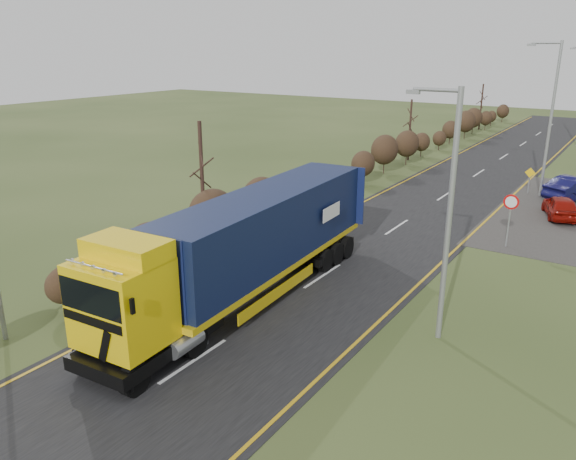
# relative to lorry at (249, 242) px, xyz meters

# --- Properties ---
(ground) EXTENTS (160.00, 160.00, 0.00)m
(ground) POSITION_rel_lorry_xyz_m (1.21, -0.50, -2.32)
(ground) COLOR #31411B
(ground) RESTS_ON ground
(road) EXTENTS (8.00, 120.00, 0.02)m
(road) POSITION_rel_lorry_xyz_m (1.21, 9.50, -2.31)
(road) COLOR black
(road) RESTS_ON ground
(layby) EXTENTS (6.00, 18.00, 0.02)m
(layby) POSITION_rel_lorry_xyz_m (7.71, 19.50, -2.31)
(layby) COLOR #33302D
(layby) RESTS_ON ground
(lane_markings) EXTENTS (7.52, 116.00, 0.01)m
(lane_markings) POSITION_rel_lorry_xyz_m (1.21, 9.20, -2.29)
(lane_markings) COLOR #BF9212
(lane_markings) RESTS_ON road
(hedgerow) EXTENTS (2.24, 102.04, 6.05)m
(hedgerow) POSITION_rel_lorry_xyz_m (-4.78, 7.40, -0.71)
(hedgerow) COLOR black
(hedgerow) RESTS_ON ground
(lorry) EXTENTS (3.11, 14.81, 4.10)m
(lorry) POSITION_rel_lorry_xyz_m (0.00, 0.00, 0.00)
(lorry) COLOR black
(lorry) RESTS_ON ground
(car_red_hatchback) EXTENTS (2.60, 4.03, 1.28)m
(car_red_hatchback) POSITION_rel_lorry_xyz_m (8.21, 18.23, -1.69)
(car_red_hatchback) COLOR maroon
(car_red_hatchback) RESTS_ON ground
(car_blue_sedan) EXTENTS (3.45, 4.74, 1.49)m
(car_blue_sedan) POSITION_rel_lorry_xyz_m (8.36, 23.02, -1.58)
(car_blue_sedan) COLOR black
(car_blue_sedan) RESTS_ON ground
(streetlight_near) EXTENTS (1.74, 0.18, 8.15)m
(streetlight_near) POSITION_rel_lorry_xyz_m (6.92, 1.10, 2.14)
(streetlight_near) COLOR gray
(streetlight_near) RESTS_ON ground
(streetlight_mid) EXTENTS (2.03, 0.19, 9.57)m
(streetlight_mid) POSITION_rel_lorry_xyz_m (6.26, 22.82, 2.96)
(streetlight_mid) COLOR gray
(streetlight_mid) RESTS_ON ground
(speed_sign) EXTENTS (0.72, 0.10, 2.61)m
(speed_sign) POSITION_rel_lorry_xyz_m (6.81, 11.53, -0.47)
(speed_sign) COLOR gray
(speed_sign) RESTS_ON ground
(warning_board) EXTENTS (0.66, 0.11, 1.72)m
(warning_board) POSITION_rel_lorry_xyz_m (5.58, 23.08, -1.29)
(warning_board) COLOR gray
(warning_board) RESTS_ON ground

